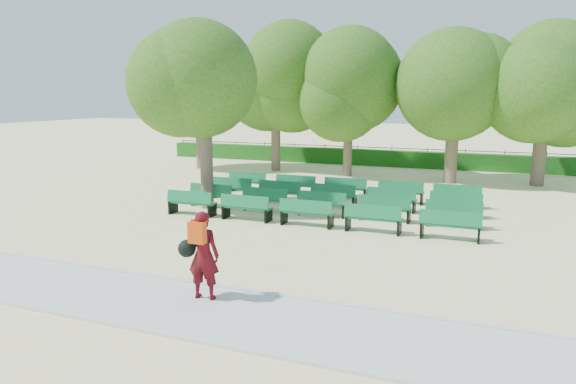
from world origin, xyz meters
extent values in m
plane|color=beige|center=(0.00, 0.00, 0.00)|extent=(120.00, 120.00, 0.00)
cube|color=silver|center=(0.00, -7.40, 0.03)|extent=(30.00, 2.20, 0.06)
cube|color=silver|center=(0.00, -6.25, 0.05)|extent=(30.00, 0.12, 0.10)
cube|color=#1B5A17|center=(0.00, 14.00, 0.45)|extent=(26.00, 0.70, 0.90)
cube|color=#136D3B|center=(1.11, 1.69, 0.42)|extent=(1.69, 0.54, 0.06)
cube|color=#136D3B|center=(1.11, 1.49, 0.65)|extent=(1.67, 0.20, 0.39)
cylinder|color=brown|center=(-3.11, 0.59, 1.36)|extent=(0.45, 0.45, 2.73)
ellipsoid|color=#36621A|center=(-3.11, 0.59, 3.87)|extent=(4.15, 4.15, 3.73)
imported|color=#4B0A10|center=(1.16, -6.90, 0.93)|extent=(0.68, 0.49, 1.74)
cube|color=#D5410B|center=(1.16, -7.10, 1.43)|extent=(0.33, 0.16, 0.41)
sphere|color=black|center=(0.83, -6.96, 1.05)|extent=(0.35, 0.35, 0.35)
camera|label=1|loc=(6.12, -15.12, 3.95)|focal=32.00mm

